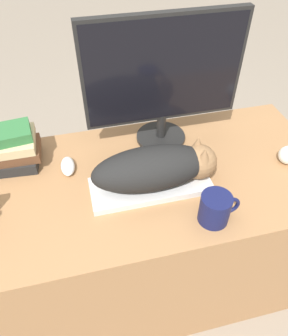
{
  "coord_description": "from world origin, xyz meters",
  "views": [
    {
      "loc": [
        -0.18,
        -0.48,
        1.57
      ],
      "look_at": [
        0.01,
        0.31,
        0.79
      ],
      "focal_mm": 35.0,
      "sensor_mm": 36.0,
      "label": 1
    }
  ],
  "objects_px": {
    "cat": "(159,167)",
    "computer_mouse": "(68,166)",
    "book_stack": "(8,148)",
    "coffee_mug": "(216,208)",
    "baseball": "(288,155)",
    "keyboard": "(151,186)",
    "monitor": "(164,76)"
  },
  "relations": [
    {
      "from": "coffee_mug",
      "to": "book_stack",
      "type": "xyz_separation_m",
      "value": [
        -0.63,
        0.43,
        0.02
      ]
    },
    {
      "from": "keyboard",
      "to": "baseball",
      "type": "xyz_separation_m",
      "value": [
        0.53,
        0.01,
        0.02
      ]
    },
    {
      "from": "keyboard",
      "to": "monitor",
      "type": "distance_m",
      "value": 0.39
    },
    {
      "from": "keyboard",
      "to": "cat",
      "type": "xyz_separation_m",
      "value": [
        0.03,
        0.0,
        0.08
      ]
    },
    {
      "from": "coffee_mug",
      "to": "book_stack",
      "type": "distance_m",
      "value": 0.76
    },
    {
      "from": "cat",
      "to": "baseball",
      "type": "height_order",
      "value": "cat"
    },
    {
      "from": "baseball",
      "to": "book_stack",
      "type": "height_order",
      "value": "book_stack"
    },
    {
      "from": "book_stack",
      "to": "computer_mouse",
      "type": "bearing_deg",
      "value": -23.02
    },
    {
      "from": "cat",
      "to": "coffee_mug",
      "type": "height_order",
      "value": "cat"
    },
    {
      "from": "keyboard",
      "to": "computer_mouse",
      "type": "xyz_separation_m",
      "value": [
        -0.27,
        0.16,
        0.0
      ]
    },
    {
      "from": "keyboard",
      "to": "coffee_mug",
      "type": "distance_m",
      "value": 0.24
    },
    {
      "from": "cat",
      "to": "baseball",
      "type": "relative_size",
      "value": 6.12
    },
    {
      "from": "coffee_mug",
      "to": "baseball",
      "type": "height_order",
      "value": "coffee_mug"
    },
    {
      "from": "coffee_mug",
      "to": "monitor",
      "type": "bearing_deg",
      "value": 96.79
    },
    {
      "from": "coffee_mug",
      "to": "baseball",
      "type": "bearing_deg",
      "value": 26.64
    },
    {
      "from": "monitor",
      "to": "book_stack",
      "type": "height_order",
      "value": "monitor"
    },
    {
      "from": "coffee_mug",
      "to": "cat",
      "type": "bearing_deg",
      "value": 126.92
    },
    {
      "from": "cat",
      "to": "keyboard",
      "type": "bearing_deg",
      "value": -180.0
    },
    {
      "from": "cat",
      "to": "computer_mouse",
      "type": "xyz_separation_m",
      "value": [
        -0.3,
        0.16,
        -0.08
      ]
    },
    {
      "from": "computer_mouse",
      "to": "coffee_mug",
      "type": "relative_size",
      "value": 0.77
    },
    {
      "from": "keyboard",
      "to": "baseball",
      "type": "height_order",
      "value": "baseball"
    },
    {
      "from": "cat",
      "to": "monitor",
      "type": "distance_m",
      "value": 0.33
    },
    {
      "from": "cat",
      "to": "computer_mouse",
      "type": "height_order",
      "value": "cat"
    },
    {
      "from": "monitor",
      "to": "baseball",
      "type": "relative_size",
      "value": 8.27
    },
    {
      "from": "monitor",
      "to": "coffee_mug",
      "type": "height_order",
      "value": "monitor"
    },
    {
      "from": "cat",
      "to": "coffee_mug",
      "type": "relative_size",
      "value": 3.24
    },
    {
      "from": "coffee_mug",
      "to": "baseball",
      "type": "distance_m",
      "value": 0.41
    },
    {
      "from": "baseball",
      "to": "computer_mouse",
      "type": "bearing_deg",
      "value": 168.98
    },
    {
      "from": "computer_mouse",
      "to": "coffee_mug",
      "type": "xyz_separation_m",
      "value": [
        0.43,
        -0.34,
        0.04
      ]
    },
    {
      "from": "cat",
      "to": "coffee_mug",
      "type": "distance_m",
      "value": 0.22
    },
    {
      "from": "computer_mouse",
      "to": "coffee_mug",
      "type": "distance_m",
      "value": 0.55
    },
    {
      "from": "keyboard",
      "to": "book_stack",
      "type": "xyz_separation_m",
      "value": [
        -0.47,
        0.25,
        0.06
      ]
    }
  ]
}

